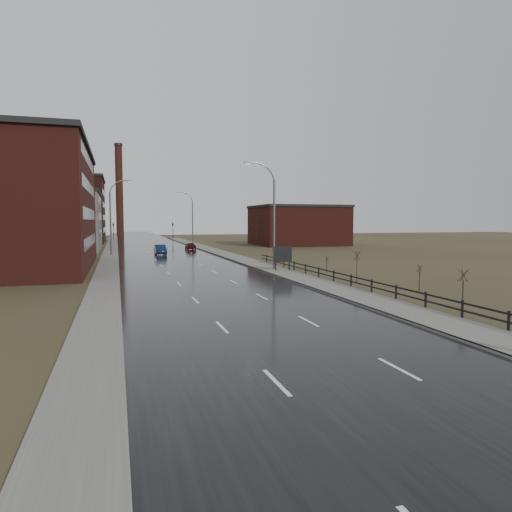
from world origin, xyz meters
TOP-DOWN VIEW (x-y plane):
  - ground at (0.00, 0.00)m, footprint 320.00×320.00m
  - road at (0.00, 60.00)m, footprint 14.00×300.00m
  - sidewalk_right at (8.60, 35.00)m, footprint 3.20×180.00m
  - curb_right at (7.08, 35.00)m, footprint 0.16×180.00m
  - sidewalk_left at (-8.20, 60.00)m, footprint 2.40×260.00m
  - warehouse_mid at (-17.99, 78.00)m, footprint 16.32×20.40m
  - warehouse_far at (-22.99, 108.00)m, footprint 26.52×24.48m
  - building_right at (30.30, 82.00)m, footprint 18.36×16.32m
  - smokestack at (-6.00, 150.00)m, footprint 2.70×2.70m
  - streetlight_right_mid at (8.50, 36.00)m, footprint 3.36×0.28m
  - streetlight_left at (-7.70, 62.00)m, footprint 3.36×0.28m
  - streetlight_right_far at (8.50, 90.00)m, footprint 3.36×0.28m
  - guardrail at (10.30, 18.31)m, footprint 0.10×53.05m
  - shrub_c at (11.85, 11.75)m, footprint 0.60×0.63m
  - shrub_d at (14.49, 19.22)m, footprint 0.49×0.51m
  - shrub_e at (12.58, 25.16)m, footprint 0.63×0.67m
  - shrub_f at (13.18, 32.27)m, footprint 0.40×0.42m
  - billboard at (9.10, 34.12)m, footprint 1.93×0.17m
  - traffic_light_left at (-8.00, 120.00)m, footprint 0.58×2.73m
  - traffic_light_right at (8.00, 120.00)m, footprint 0.58×2.73m
  - car_near at (-0.78, 61.73)m, footprint 1.62×4.58m
  - car_far at (5.50, 72.07)m, footprint 1.66×3.93m

SIDE VIEW (x-z plane):
  - ground at x=0.00m, z-range 0.00..0.00m
  - road at x=0.00m, z-range 0.00..0.06m
  - sidewalk_left at x=-8.20m, z-range 0.00..0.12m
  - sidewalk_right at x=8.60m, z-range 0.00..0.18m
  - curb_right at x=7.08m, z-range 0.00..0.18m
  - car_far at x=5.50m, z-range 0.00..1.33m
  - guardrail at x=10.30m, z-range 0.16..1.26m
  - car_near at x=-0.78m, z-range 0.00..1.51m
  - shrub_f at x=13.18m, z-range 0.05..1.71m
  - shrub_d at x=14.49m, z-range 0.06..2.10m
  - shrub_c at x=11.85m, z-range 0.08..2.62m
  - shrub_e at x=12.58m, z-range 0.08..2.77m
  - billboard at x=9.10m, z-range 0.43..3.08m
  - building_right at x=30.30m, z-range 0.01..8.51m
  - traffic_light_left at x=-8.00m, z-range 1.95..7.25m
  - traffic_light_right at x=8.00m, z-range 1.95..7.25m
  - warehouse_mid at x=-17.99m, z-range 0.01..10.51m
  - streetlight_right_mid at x=8.50m, z-range 0.16..11.51m
  - streetlight_left at x=-7.70m, z-range 0.16..11.51m
  - streetlight_right_far at x=8.50m, z-range 0.16..11.51m
  - warehouse_far at x=-22.99m, z-range 0.01..15.51m
  - smokestack at x=-6.00m, z-range 0.15..30.85m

